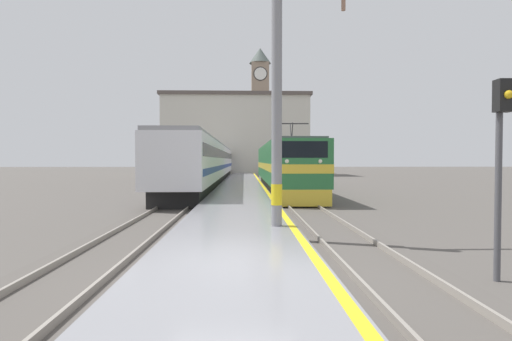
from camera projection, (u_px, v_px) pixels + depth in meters
ground_plane at (242, 185)px, 37.66m from camera, size 200.00×200.00×0.00m
platform at (241, 186)px, 32.66m from camera, size 3.49×140.00×0.43m
rail_track_near at (279, 188)px, 32.75m from camera, size 2.84×140.00×0.16m
rail_track_far at (204, 188)px, 32.57m from camera, size 2.84×140.00×0.16m
locomotive_train at (283, 167)px, 28.69m from camera, size 2.92×19.70×4.51m
passenger_train at (212, 162)px, 40.52m from camera, size 2.92×46.10×3.83m
catenary_mast at (279, 100)px, 11.33m from camera, size 2.20×0.32×7.36m
clock_tower at (260, 107)px, 71.49m from camera, size 3.84×3.84×22.37m
station_building at (236, 135)px, 62.01m from camera, size 22.29×9.73×12.26m
signal_post at (501, 146)px, 7.46m from camera, size 0.30×0.39×3.80m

